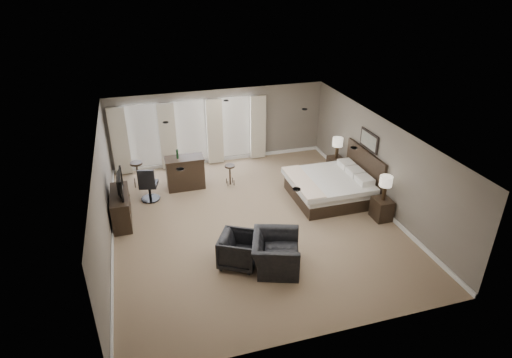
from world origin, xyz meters
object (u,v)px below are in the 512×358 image
object	(u,v)px
desk_chair	(149,183)
lamp_near	(385,188)
nightstand_near	(382,209)
lamp_far	(337,148)
tv	(118,192)
armchair_far	(239,249)
bed	(331,177)
armchair_near	(276,248)
dresser	(121,208)
nightstand_far	(335,166)
bar_stool_left	(138,174)
bar_stool_right	(230,175)
bar_counter	(185,173)

from	to	relation	value
desk_chair	lamp_near	bearing A→B (deg)	168.51
nightstand_near	lamp_far	xyz separation A→B (m)	(0.00, 2.90, 0.65)
tv	armchair_far	bearing A→B (deg)	-136.20
bed	armchair_near	size ratio (longest dim) A/B	1.84
bed	dresser	bearing A→B (deg)	175.81
nightstand_far	armchair_far	distance (m)	5.70
armchair_far	bed	bearing A→B (deg)	-27.42
bed	bar_stool_left	distance (m)	6.04
lamp_far	nightstand_near	bearing A→B (deg)	-90.00
lamp_far	desk_chair	distance (m)	6.12
bar_stool_left	armchair_near	bearing A→B (deg)	-60.57
lamp_far	nightstand_far	bearing A→B (deg)	0.00
dresser	tv	xyz separation A→B (m)	(0.00, 0.00, 0.50)
armchair_near	desk_chair	bearing A→B (deg)	51.97
lamp_far	armchair_near	xyz separation A→B (m)	(-3.50, -4.08, -0.42)
lamp_near	armchair_far	bearing A→B (deg)	-168.91
nightstand_near	bar_stool_right	bearing A→B (deg)	138.32
tv	bar_stool_left	xyz separation A→B (m)	(0.53, 2.04, -0.52)
bed	armchair_near	world-z (taller)	bed
armchair_near	bar_stool_left	world-z (taller)	armchair_near
bar_counter	bar_stool_right	bearing A→B (deg)	-8.12
nightstand_near	desk_chair	bearing A→B (deg)	154.62
bar_stool_left	lamp_near	bearing A→B (deg)	-31.62
bed	nightstand_far	xyz separation A→B (m)	(0.89, 1.45, -0.42)
bar_stool_right	nightstand_near	bearing A→B (deg)	-41.68
bar_stool_left	dresser	bearing A→B (deg)	-104.51
dresser	bar_stool_left	world-z (taller)	dresser
tv	nightstand_far	bearing A→B (deg)	-81.71
armchair_near	bed	bearing A→B (deg)	-25.34
bar_counter	nightstand_near	bearing A→B (deg)	-34.24
bar_counter	bar_stool_left	xyz separation A→B (m)	(-1.44, 0.56, -0.12)
bar_counter	desk_chair	distance (m)	1.24
tv	bar_stool_right	distance (m)	3.64
nightstand_far	bar_counter	world-z (taller)	bar_counter
nightstand_near	lamp_near	xyz separation A→B (m)	(0.00, 0.00, 0.66)
dresser	armchair_near	xyz separation A→B (m)	(3.42, -3.07, 0.11)
dresser	lamp_far	bearing A→B (deg)	8.29
bed	nightstand_far	bearing A→B (deg)	58.46
armchair_near	bar_counter	xyz separation A→B (m)	(-1.45, 4.55, -0.02)
tv	desk_chair	xyz separation A→B (m)	(0.82, 1.00, -0.38)
bar_stool_left	desk_chair	world-z (taller)	desk_chair
nightstand_far	bar_counter	bearing A→B (deg)	174.56
tv	nightstand_near	bearing A→B (deg)	-105.29
nightstand_far	desk_chair	bearing A→B (deg)	-179.95
armchair_far	bar_stool_left	xyz separation A→B (m)	(-2.09, 4.78, -0.03)
lamp_near	armchair_near	world-z (taller)	lamp_near
lamp_near	bar_stool_right	size ratio (longest dim) A/B	1.04
nightstand_near	tv	world-z (taller)	tv
lamp_near	bar_stool_left	size ratio (longest dim) A/B	0.87
bar_stool_right	lamp_near	bearing A→B (deg)	-41.68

